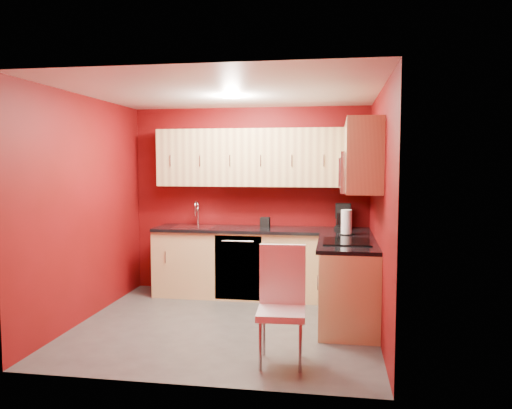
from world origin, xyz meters
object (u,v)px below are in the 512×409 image
(coffee_maker, at_px, (343,216))
(napkin_holder, at_px, (265,222))
(sink, at_px, (194,224))
(paper_towel, at_px, (346,222))
(microwave, at_px, (359,172))
(dining_chair, at_px, (281,306))

(coffee_maker, relative_size, napkin_holder, 2.46)
(sink, height_order, paper_towel, sink)
(microwave, bearing_deg, napkin_holder, 136.88)
(microwave, xyz_separation_m, sink, (-2.09, 1.00, -0.72))
(coffee_maker, bearing_deg, paper_towel, -79.90)
(sink, bearing_deg, coffee_maker, 2.37)
(napkin_holder, height_order, dining_chair, napkin_holder)
(coffee_maker, bearing_deg, napkin_holder, -173.73)
(napkin_holder, bearing_deg, paper_towel, -26.05)
(dining_chair, bearing_deg, sink, 119.84)
(paper_towel, height_order, dining_chair, paper_towel)
(sink, xyz_separation_m, napkin_holder, (0.94, 0.08, 0.03))
(coffee_maker, relative_size, dining_chair, 0.32)
(coffee_maker, bearing_deg, sink, -171.59)
(microwave, distance_m, sink, 2.43)
(microwave, distance_m, napkin_holder, 1.72)
(paper_towel, xyz_separation_m, dining_chair, (-0.58, -1.72, -0.54))
(coffee_maker, distance_m, paper_towel, 0.52)
(paper_towel, bearing_deg, dining_chair, -108.74)
(dining_chair, bearing_deg, paper_towel, 68.10)
(paper_towel, bearing_deg, napkin_holder, 153.95)
(paper_towel, bearing_deg, sink, 167.67)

